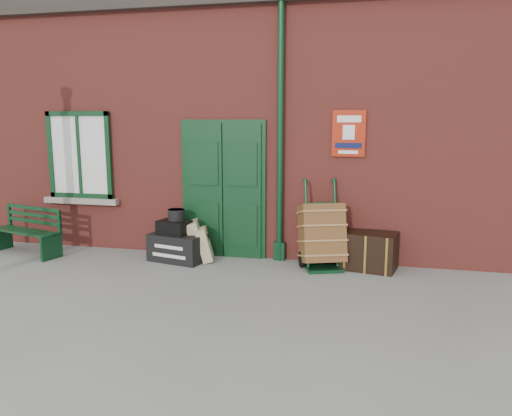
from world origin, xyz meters
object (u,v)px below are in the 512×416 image
(bench, at_px, (28,230))
(dark_trunk, at_px, (369,251))
(houdini_trunk, at_px, (178,247))
(porter_trolley, at_px, (322,235))

(bench, relative_size, dark_trunk, 1.75)
(bench, height_order, dark_trunk, bench)
(houdini_trunk, relative_size, dark_trunk, 1.11)
(porter_trolley, bearing_deg, bench, 164.08)
(bench, distance_m, dark_trunk, 5.68)
(porter_trolley, height_order, dark_trunk, porter_trolley)
(houdini_trunk, bearing_deg, bench, -163.99)
(bench, bearing_deg, dark_trunk, 19.37)
(dark_trunk, bearing_deg, bench, -163.81)
(porter_trolley, bearing_deg, dark_trunk, -14.01)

